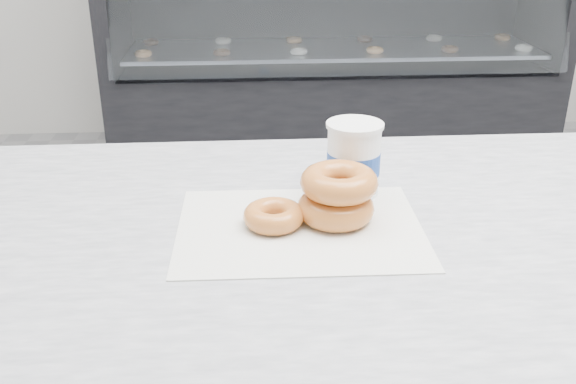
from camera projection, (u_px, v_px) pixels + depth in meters
name	position (u px, v px, depth m)	size (l,w,h in m)	color
display_case	(332.00, 65.00, 3.55)	(2.40, 0.74, 1.25)	black
wax_paper	(300.00, 228.00, 0.89)	(0.34, 0.26, 0.00)	silver
donut_single	(274.00, 216.00, 0.89)	(0.09, 0.09, 0.03)	orange
donut_stack	(337.00, 195.00, 0.90)	(0.15, 0.15, 0.08)	orange
coffee_cup	(353.00, 158.00, 0.98)	(0.09, 0.09, 0.12)	white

